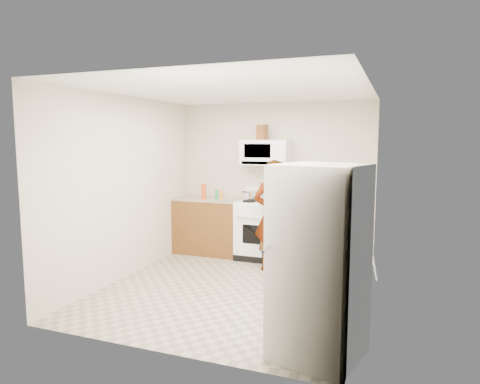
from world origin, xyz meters
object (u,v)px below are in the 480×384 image
at_px(gas_range, 263,228).
at_px(kettle, 313,196).
at_px(microwave, 266,152).
at_px(saucepan, 255,195).
at_px(person, 274,216).
at_px(fridge, 319,262).

height_order(gas_range, kettle, gas_range).
relative_size(microwave, saucepan, 3.60).
distance_m(person, saucepan, 0.89).
distance_m(microwave, kettle, 1.01).
bearing_deg(gas_range, microwave, 90.00).
bearing_deg(microwave, kettle, 3.72).
bearing_deg(microwave, person, -63.81).
bearing_deg(fridge, kettle, 116.76).
bearing_deg(fridge, gas_range, 131.00).
relative_size(gas_range, microwave, 1.49).
xyz_separation_m(kettle, saucepan, (-0.93, -0.08, -0.02)).
xyz_separation_m(person, kettle, (0.41, 0.77, 0.22)).
distance_m(fridge, saucepan, 3.34).
xyz_separation_m(fridge, kettle, (-0.65, 3.02, 0.18)).
relative_size(person, saucepan, 7.69).
distance_m(person, kettle, 0.90).
bearing_deg(kettle, fridge, -65.26).
distance_m(gas_range, saucepan, 0.56).
height_order(gas_range, person, person).
relative_size(microwave, kettle, 4.00).
bearing_deg(kettle, gas_range, -154.36).
bearing_deg(person, saucepan, -55.27).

